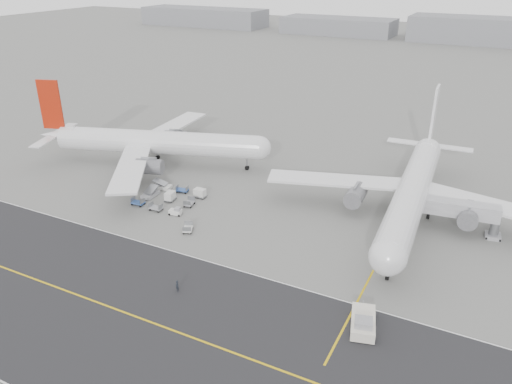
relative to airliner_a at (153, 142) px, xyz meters
The scene contains 10 objects.
ground 38.60m from the airliner_a, 45.40° to the right, with size 700.00×700.00×0.00m, color gray.
taxiway 55.56m from the airliner_a, 54.82° to the right, with size 220.00×59.00×0.03m.
horizon_buildings 239.69m from the airliner_a, 76.28° to the left, with size 520.00×28.00×28.00m, color gray, non-canonical shape.
airliner_a is the anchor object (origin of this frame).
airliner_b 58.11m from the airliner_a, ahead, with size 54.87×55.59×19.16m.
pushback_tug 68.16m from the airliner_a, 29.81° to the right, with size 4.51×8.37×2.36m.
jet_bridge 65.85m from the airliner_a, ahead, with size 15.87×4.64×5.93m.
gse_cluster 21.15m from the airliner_a, 44.53° to the right, with size 16.77×16.19×1.91m, color #99999E, non-canonical shape.
stray_dolly 34.03m from the airliner_a, 42.78° to the right, with size 1.52×2.47×1.52m, color silver, non-canonical shape.
ground_crew_a 50.63m from the airliner_a, 48.97° to the right, with size 0.66×0.44×1.82m, color black.
Camera 1 is at (42.90, -58.16, 43.23)m, focal length 35.00 mm.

